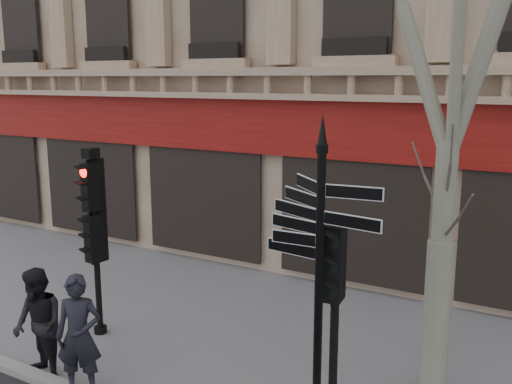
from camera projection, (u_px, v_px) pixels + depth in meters
fingerpost at (320, 224)px, 7.30m from camera, size 2.25×2.25×4.26m
traffic_signal_main at (94, 219)px, 10.28m from camera, size 0.40×0.30×3.49m
traffic_signal_secondary at (336, 283)px, 7.79m from camera, size 0.50×0.39×2.78m
pedestrian_a at (79, 336)px, 8.47m from camera, size 0.81×0.72×1.87m
pedestrian_b at (38, 325)px, 8.91m from camera, size 1.03×0.90×1.81m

